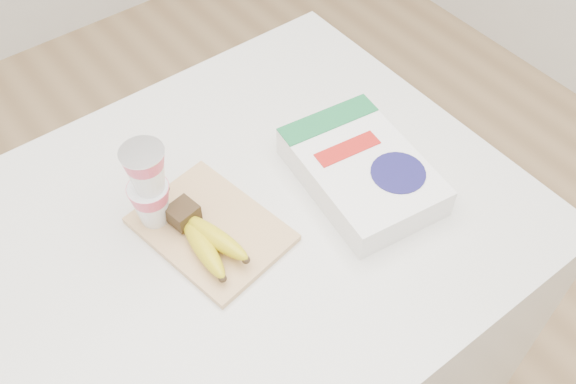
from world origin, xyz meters
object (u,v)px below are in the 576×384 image
object	(u,v)px
bananas	(205,237)
yogurt_stack	(148,184)
table	(208,369)
cutting_board	(211,229)
cereal_box	(361,171)

from	to	relation	value
bananas	yogurt_stack	xyz separation A→B (m)	(-0.04, 0.10, 0.07)
bananas	yogurt_stack	size ratio (longest dim) A/B	1.04
table	bananas	xyz separation A→B (m)	(0.04, -0.02, 0.50)
table	yogurt_stack	xyz separation A→B (m)	(0.00, 0.08, 0.57)
cutting_board	bananas	distance (m)	0.05
table	cutting_board	bearing A→B (deg)	9.07
table	cereal_box	bearing A→B (deg)	-10.22
cutting_board	cereal_box	world-z (taller)	cereal_box
table	cereal_box	xyz separation A→B (m)	(0.35, -0.06, 0.50)
bananas	yogurt_stack	bearing A→B (deg)	110.91
cutting_board	cereal_box	bearing A→B (deg)	-24.35
table	yogurt_stack	size ratio (longest dim) A/B	7.22
bananas	cereal_box	bearing A→B (deg)	-8.75
table	yogurt_stack	world-z (taller)	yogurt_stack
table	yogurt_stack	bearing A→B (deg)	88.22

